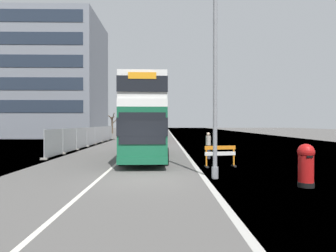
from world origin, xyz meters
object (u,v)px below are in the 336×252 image
Objects in this scene: lamppost_foreground at (215,78)px; red_pillar_postbox at (306,163)px; car_oncoming_near at (160,134)px; double_decker_bus at (146,119)px; roadworks_barrier at (220,154)px; pedestrian_at_kerb at (208,145)px; car_receding_mid at (157,132)px.

lamppost_foreground reaches higher than red_pillar_postbox.
double_decker_bus is at bearing -92.41° from car_oncoming_near.
pedestrian_at_kerb is at bearing 91.19° from roadworks_barrier.
double_decker_bus is at bearing 173.76° from pedestrian_at_kerb.
car_receding_mid is (-0.58, 6.05, 0.08)m from car_oncoming_near.
car_oncoming_near is 0.96× the size of car_receding_mid.
lamppost_foreground is 4.86m from roadworks_barrier.
car_oncoming_near is (0.75, 17.81, -1.64)m from double_decker_bus.
car_oncoming_near is 18.60m from pedestrian_at_kerb.
car_oncoming_near is (-2.67, 25.08, -3.28)m from lamppost_foreground.
car_receding_mid reaches higher than car_oncoming_near.
roadworks_barrier is (4.28, -4.09, -1.93)m from double_decker_bus.
pedestrian_at_kerb is at bearing -80.59° from car_receding_mid.
car_oncoming_near is 2.32× the size of pedestrian_at_kerb.
car_receding_mid is (-3.25, 31.13, -3.20)m from lamppost_foreground.
lamppost_foreground reaches higher than car_oncoming_near.
car_oncoming_near is (-3.53, 21.90, 0.29)m from roadworks_barrier.
double_decker_bus is 1.24× the size of lamppost_foreground.
roadworks_barrier is 0.43× the size of car_oncoming_near.
pedestrian_at_kerb is (3.45, -18.27, -0.13)m from car_oncoming_near.
car_oncoming_near reaches higher than roadworks_barrier.
car_receding_mid is at bearing 89.58° from double_decker_bus.
roadworks_barrier is at bearing -80.85° from car_oncoming_near.
car_receding_mid is 24.65m from pedestrian_at_kerb.
red_pillar_postbox is at bearing -79.08° from car_receding_mid.
red_pillar_postbox is 0.91× the size of pedestrian_at_kerb.
roadworks_barrier is 3.63m from pedestrian_at_kerb.
roadworks_barrier is at bearing 114.69° from red_pillar_postbox.
lamppost_foreground is 5.22× the size of roadworks_barrier.
lamppost_foreground is (3.42, -7.27, 1.64)m from double_decker_bus.
car_receding_mid is at bearing 95.95° from lamppost_foreground.
car_receding_mid reaches higher than roadworks_barrier.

